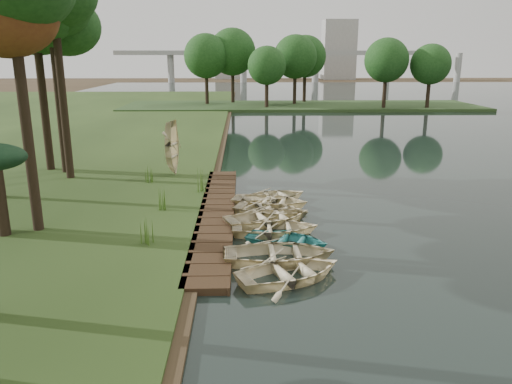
{
  "coord_description": "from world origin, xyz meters",
  "views": [
    {
      "loc": [
        -0.38,
        -21.95,
        7.16
      ],
      "look_at": [
        0.2,
        -0.44,
        1.29
      ],
      "focal_mm": 35.0,
      "sensor_mm": 36.0,
      "label": 1
    }
  ],
  "objects_px": {
    "boardwalk": "(217,213)",
    "rowboat_0": "(290,269)",
    "rowboat_1": "(280,252)",
    "stored_rowboat": "(174,169)",
    "rowboat_2": "(287,238)"
  },
  "relations": [
    {
      "from": "rowboat_2",
      "to": "stored_rowboat",
      "type": "bearing_deg",
      "value": 49.89
    },
    {
      "from": "boardwalk",
      "to": "rowboat_0",
      "type": "bearing_deg",
      "value": -68.4
    },
    {
      "from": "boardwalk",
      "to": "rowboat_0",
      "type": "xyz_separation_m",
      "value": [
        2.75,
        -6.95,
        0.28
      ]
    },
    {
      "from": "boardwalk",
      "to": "rowboat_1",
      "type": "bearing_deg",
      "value": -65.54
    },
    {
      "from": "rowboat_2",
      "to": "rowboat_0",
      "type": "bearing_deg",
      "value": -160.22
    },
    {
      "from": "rowboat_1",
      "to": "stored_rowboat",
      "type": "height_order",
      "value": "stored_rowboat"
    },
    {
      "from": "rowboat_1",
      "to": "stored_rowboat",
      "type": "xyz_separation_m",
      "value": [
        -5.37,
        12.69,
        0.17
      ]
    },
    {
      "from": "boardwalk",
      "to": "stored_rowboat",
      "type": "relative_size",
      "value": 4.91
    },
    {
      "from": "boardwalk",
      "to": "rowboat_2",
      "type": "bearing_deg",
      "value": -53.71
    },
    {
      "from": "rowboat_0",
      "to": "boardwalk",
      "type": "bearing_deg",
      "value": -0.99
    },
    {
      "from": "stored_rowboat",
      "to": "boardwalk",
      "type": "bearing_deg",
      "value": -147.36
    },
    {
      "from": "rowboat_1",
      "to": "rowboat_2",
      "type": "distance_m",
      "value": 1.6
    },
    {
      "from": "boardwalk",
      "to": "rowboat_1",
      "type": "relative_size",
      "value": 4.0
    },
    {
      "from": "rowboat_1",
      "to": "rowboat_2",
      "type": "bearing_deg",
      "value": -16.26
    },
    {
      "from": "rowboat_1",
      "to": "rowboat_2",
      "type": "height_order",
      "value": "rowboat_1"
    }
  ]
}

